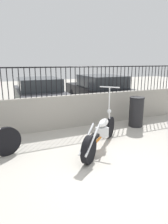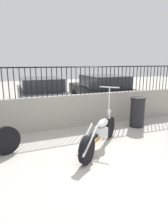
{
  "view_description": "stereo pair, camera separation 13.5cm",
  "coord_description": "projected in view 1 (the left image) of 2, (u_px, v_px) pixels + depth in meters",
  "views": [
    {
      "loc": [
        -1.73,
        -2.96,
        2.03
      ],
      "look_at": [
        0.41,
        1.89,
        0.7
      ],
      "focal_mm": 32.0,
      "sensor_mm": 36.0,
      "label": 1
    },
    {
      "loc": [
        -1.6,
        -3.01,
        2.03
      ],
      "look_at": [
        0.41,
        1.89,
        0.7
      ],
      "focal_mm": 32.0,
      "sensor_mm": 36.0,
      "label": 2
    }
  ],
  "objects": [
    {
      "name": "ground_plane",
      "position": [
        104.0,
        172.0,
        3.8
      ],
      "size": [
        40.0,
        40.0,
        0.0
      ],
      "primitive_type": "plane",
      "color": "#ADA89E"
    },
    {
      "name": "car_dark_grey",
      "position": [
        39.0,
        94.0,
        8.58
      ],
      "size": [
        1.94,
        4.11,
        1.38
      ],
      "rotation": [
        0.0,
        0.0,
        1.54
      ],
      "color": "black",
      "rests_on": "ground_plane"
    },
    {
      "name": "trash_bin",
      "position": [
        136.0,
        112.0,
        6.4
      ],
      "size": [
        0.47,
        0.47,
        0.95
      ],
      "color": "black",
      "rests_on": "ground_plane"
    },
    {
      "name": "motorcycle_orange",
      "position": [
        100.0,
        135.0,
        4.68
      ],
      "size": [
        1.72,
        1.63,
        1.43
      ],
      "rotation": [
        0.0,
        0.0,
        0.75
      ],
      "color": "black",
      "rests_on": "ground_plane"
    },
    {
      "name": "low_wall",
      "position": [
        60.0,
        112.0,
        6.18
      ],
      "size": [
        9.07,
        0.18,
        1.03
      ],
      "color": "#9E998E",
      "rests_on": "ground_plane"
    },
    {
      "name": "fence_railing",
      "position": [
        59.0,
        77.0,
        5.92
      ],
      "size": [
        9.07,
        0.04,
        0.87
      ],
      "color": "black",
      "rests_on": "low_wall"
    },
    {
      "name": "car_black",
      "position": [
        100.0,
        90.0,
        9.58
      ],
      "size": [
        1.99,
        4.62,
        1.43
      ],
      "rotation": [
        0.0,
        0.0,
        1.55
      ],
      "color": "black",
      "rests_on": "ground_plane"
    }
  ]
}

